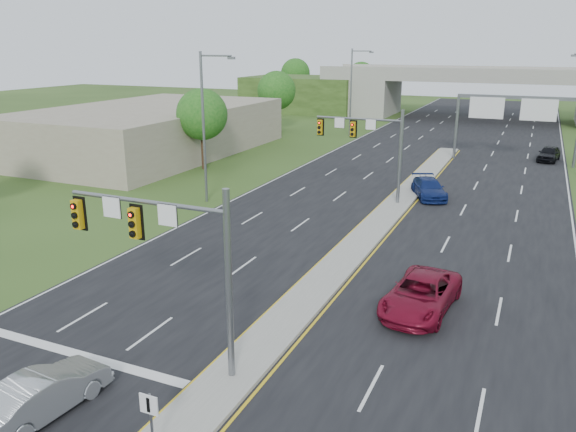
# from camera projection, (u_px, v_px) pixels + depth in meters

# --- Properties ---
(ground) EXTENTS (240.00, 240.00, 0.00)m
(ground) POSITION_uv_depth(u_px,v_px,m) (232.00, 379.00, 20.02)
(ground) COLOR #2B4217
(ground) RESTS_ON ground
(road) EXTENTS (24.00, 160.00, 0.02)m
(road) POSITION_uv_depth(u_px,v_px,m) (423.00, 177.00, 50.60)
(road) COLOR black
(road) RESTS_ON ground
(median) EXTENTS (2.00, 54.00, 0.16)m
(median) POSITION_uv_depth(u_px,v_px,m) (391.00, 210.00, 40.09)
(median) COLOR gray
(median) RESTS_ON road
(lane_markings) EXTENTS (23.72, 160.00, 0.01)m
(lane_markings) POSITION_uv_depth(u_px,v_px,m) (401.00, 191.00, 45.51)
(lane_markings) COLOR gold
(lane_markings) RESTS_ON road
(signal_mast_near) EXTENTS (6.62, 0.60, 7.00)m
(signal_mast_near) POSITION_uv_depth(u_px,v_px,m) (170.00, 246.00, 19.46)
(signal_mast_near) COLOR slate
(signal_mast_near) RESTS_ON ground
(signal_mast_far) EXTENTS (6.62, 0.60, 7.00)m
(signal_mast_far) POSITION_uv_depth(u_px,v_px,m) (370.00, 140.00, 41.30)
(signal_mast_far) COLOR slate
(signal_mast_far) RESTS_ON ground
(keep_right_sign) EXTENTS (0.60, 0.13, 2.20)m
(keep_right_sign) POSITION_uv_depth(u_px,v_px,m) (150.00, 416.00, 15.62)
(keep_right_sign) COLOR slate
(keep_right_sign) RESTS_ON ground
(sign_gantry) EXTENTS (11.58, 0.44, 6.67)m
(sign_gantry) POSITION_uv_depth(u_px,v_px,m) (515.00, 111.00, 55.14)
(sign_gantry) COLOR slate
(sign_gantry) RESTS_ON ground
(overpass) EXTENTS (80.00, 14.00, 8.10)m
(overpass) POSITION_uv_depth(u_px,v_px,m) (480.00, 97.00, 88.88)
(overpass) COLOR gray
(overpass) RESTS_ON ground
(lightpole_l_mid) EXTENTS (2.85, 0.25, 11.00)m
(lightpole_l_mid) POSITION_uv_depth(u_px,v_px,m) (206.00, 121.00, 40.89)
(lightpole_l_mid) COLOR slate
(lightpole_l_mid) RESTS_ON ground
(lightpole_l_far) EXTENTS (2.85, 0.25, 11.00)m
(lightpole_l_far) POSITION_uv_depth(u_px,v_px,m) (352.00, 88.00, 71.46)
(lightpole_l_far) COLOR slate
(lightpole_l_far) RESTS_ON ground
(tree_l_near) EXTENTS (4.80, 4.80, 7.60)m
(tree_l_near) POSITION_uv_depth(u_px,v_px,m) (202.00, 115.00, 52.50)
(tree_l_near) COLOR #382316
(tree_l_near) RESTS_ON ground
(tree_l_mid) EXTENTS (5.20, 5.20, 8.12)m
(tree_l_mid) POSITION_uv_depth(u_px,v_px,m) (277.00, 91.00, 75.80)
(tree_l_mid) COLOR #382316
(tree_l_mid) RESTS_ON ground
(tree_back_a) EXTENTS (6.00, 6.00, 8.85)m
(tree_back_a) POSITION_uv_depth(u_px,v_px,m) (295.00, 73.00, 115.23)
(tree_back_a) COLOR #382316
(tree_back_a) RESTS_ON ground
(tree_back_b) EXTENTS (5.60, 5.60, 8.32)m
(tree_back_b) POSITION_uv_depth(u_px,v_px,m) (361.00, 76.00, 109.88)
(tree_back_b) COLOR #382316
(tree_back_b) RESTS_ON ground
(commercial_building) EXTENTS (18.00, 30.00, 5.00)m
(commercial_building) POSITION_uv_depth(u_px,v_px,m) (150.00, 130.00, 61.54)
(commercial_building) COLOR gray
(commercial_building) RESTS_ON ground
(car_silver) EXTENTS (1.96, 4.58, 1.47)m
(car_silver) POSITION_uv_depth(u_px,v_px,m) (44.00, 393.00, 17.93)
(car_silver) COLOR #9A9EA2
(car_silver) RESTS_ON road
(car_far_a) EXTENTS (3.10, 5.84, 1.56)m
(car_far_a) POSITION_uv_depth(u_px,v_px,m) (421.00, 294.00, 24.93)
(car_far_a) COLOR maroon
(car_far_a) RESTS_ON road
(car_far_b) EXTENTS (3.87, 5.42, 1.46)m
(car_far_b) POSITION_uv_depth(u_px,v_px,m) (429.00, 188.00, 43.58)
(car_far_b) COLOR navy
(car_far_b) RESTS_ON road
(car_far_c) EXTENTS (2.50, 4.70, 1.52)m
(car_far_c) POSITION_uv_depth(u_px,v_px,m) (549.00, 153.00, 57.36)
(car_far_c) COLOR black
(car_far_c) RESTS_ON road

